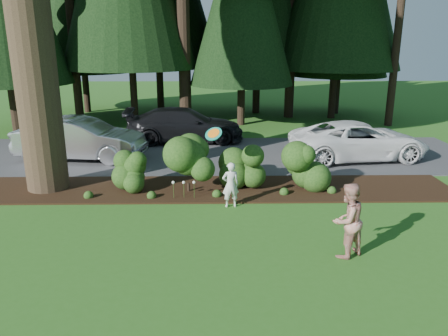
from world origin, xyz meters
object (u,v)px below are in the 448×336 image
(car_white_suv, at_px, (359,140))
(adult, at_px, (347,221))
(car_silver_wagon, at_px, (80,139))
(car_dark_suv, at_px, (185,125))
(frisbee, at_px, (214,134))
(child, at_px, (231,185))

(car_white_suv, relative_size, adult, 3.17)
(car_silver_wagon, height_order, car_dark_suv, car_silver_wagon)
(car_silver_wagon, distance_m, car_white_suv, 10.72)
(adult, xyz_separation_m, frisbee, (-2.84, 3.02, 1.24))
(car_dark_suv, bearing_deg, car_white_suv, -117.23)
(car_silver_wagon, xyz_separation_m, frisbee, (5.15, -4.94, 1.23))
(adult, relative_size, frisbee, 3.05)
(frisbee, bearing_deg, adult, -46.79)
(child, height_order, frisbee, frisbee)
(car_silver_wagon, bearing_deg, frisbee, -126.41)
(car_silver_wagon, distance_m, frisbee, 7.24)
(car_silver_wagon, bearing_deg, car_dark_suv, -44.46)
(car_silver_wagon, distance_m, child, 7.54)
(car_dark_suv, xyz_separation_m, adult, (4.20, -10.94, 0.03))
(car_white_suv, xyz_separation_m, car_dark_suv, (-6.93, 3.07, 0.04))
(car_white_suv, distance_m, child, 7.10)
(car_dark_suv, bearing_deg, adult, -162.31)
(adult, bearing_deg, frisbee, -79.07)
(car_silver_wagon, bearing_deg, adult, -127.51)
(car_white_suv, bearing_deg, child, 126.82)
(car_white_suv, relative_size, frisbee, 9.67)
(car_dark_suv, relative_size, child, 4.10)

